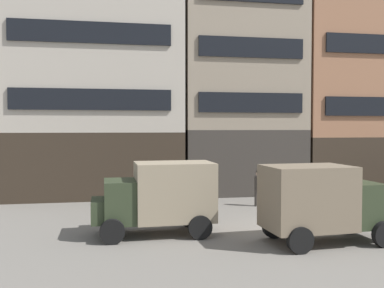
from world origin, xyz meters
The scene contains 7 objects.
ground_plane centered at (0.00, 0.00, 0.00)m, with size 120.00×120.00×0.00m, color slate.
building_far_left centered at (-8.11, 9.99, 7.26)m, with size 10.30×5.50×14.43m.
building_center_left centered at (0.48, 9.98, 8.23)m, with size 7.58×5.50×16.36m.
building_center_right centered at (8.59, 9.98, 9.18)m, with size 9.34×5.50×18.26m.
delivery_truck_near centered at (-0.04, -1.95, 1.42)m, with size 4.45×2.36×2.62m.
delivery_truck_far centered at (-5.39, 0.11, 1.42)m, with size 4.40×2.25×2.62m.
pedestrian_officer centered at (0.00, 4.84, 0.98)m, with size 0.46×0.46×1.79m.
Camera 1 is at (-6.84, -15.11, 3.88)m, focal length 39.70 mm.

